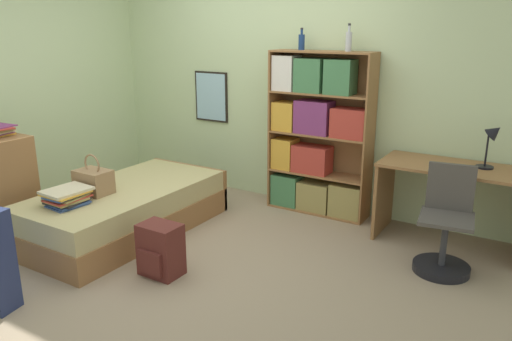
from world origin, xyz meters
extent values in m
plane|color=gray|center=(0.00, 0.00, 0.00)|extent=(14.00, 14.00, 0.00)
cube|color=beige|center=(0.00, 1.63, 1.30)|extent=(10.00, 0.06, 2.60)
cube|color=black|center=(-0.83, 1.58, 1.07)|extent=(0.45, 0.02, 0.57)
cube|color=#99C1D6|center=(-0.83, 1.57, 1.07)|extent=(0.41, 0.01, 0.53)
cube|color=beige|center=(-2.11, 0.00, 1.30)|extent=(0.06, 10.00, 2.60)
cube|color=olive|center=(-0.68, 0.00, 0.12)|extent=(0.97, 1.91, 0.24)
cube|color=tan|center=(-0.68, 0.00, 0.33)|extent=(0.94, 1.88, 0.20)
cube|color=olive|center=(-0.68, 0.94, 0.22)|extent=(0.97, 0.04, 0.43)
cube|color=#93704C|center=(-0.79, -0.24, 0.54)|extent=(0.31, 0.22, 0.21)
torus|color=#93704C|center=(-0.79, -0.24, 0.70)|extent=(0.19, 0.02, 0.19)
cube|color=#334C84|center=(-0.73, -0.59, 0.44)|extent=(0.26, 0.29, 0.01)
cube|color=#334C84|center=(-0.72, -0.57, 0.45)|extent=(0.27, 0.30, 0.01)
cube|color=#232328|center=(-0.75, -0.57, 0.46)|extent=(0.32, 0.31, 0.02)
cube|color=#99894C|center=(-0.74, -0.58, 0.48)|extent=(0.29, 0.29, 0.02)
cube|color=#B2382D|center=(-0.72, -0.58, 0.50)|extent=(0.24, 0.33, 0.01)
cube|color=#99894C|center=(-0.73, -0.58, 0.51)|extent=(0.30, 0.30, 0.01)
cube|color=#334C84|center=(-0.73, -0.58, 0.52)|extent=(0.24, 0.31, 0.01)
cube|color=gold|center=(-0.74, -0.58, 0.54)|extent=(0.29, 0.32, 0.01)
cube|color=beige|center=(-0.74, -0.56, 0.56)|extent=(0.31, 0.38, 0.02)
cube|color=olive|center=(-1.57, -0.62, 0.46)|extent=(0.50, 0.41, 0.92)
cube|color=olive|center=(0.11, 1.43, 0.82)|extent=(0.02, 0.29, 1.63)
cube|color=olive|center=(1.13, 1.43, 0.82)|extent=(0.02, 0.29, 1.63)
cube|color=olive|center=(0.62, 1.57, 0.82)|extent=(1.04, 0.01, 1.63)
cube|color=olive|center=(0.62, 1.43, 0.01)|extent=(1.01, 0.29, 0.02)
cube|color=olive|center=(0.62, 1.43, 0.41)|extent=(1.01, 0.29, 0.02)
cube|color=olive|center=(0.62, 1.43, 0.82)|extent=(1.01, 0.29, 0.02)
cube|color=olive|center=(0.62, 1.43, 1.22)|extent=(1.01, 0.29, 0.02)
cube|color=olive|center=(0.62, 1.43, 1.62)|extent=(1.01, 0.29, 0.02)
cube|color=#427A4C|center=(0.27, 1.41, 0.18)|extent=(0.29, 0.22, 0.33)
cube|color=#99894C|center=(0.60, 1.41, 0.16)|extent=(0.34, 0.22, 0.29)
cube|color=#99894C|center=(0.95, 1.41, 0.18)|extent=(0.32, 0.22, 0.33)
cube|color=gold|center=(0.24, 1.41, 0.57)|extent=(0.22, 0.22, 0.31)
cube|color=#B2382D|center=(0.55, 1.41, 0.56)|extent=(0.38, 0.22, 0.28)
cube|color=gold|center=(0.25, 1.41, 0.97)|extent=(0.24, 0.22, 0.29)
cube|color=#7A336B|center=(0.56, 1.41, 0.99)|extent=(0.36, 0.22, 0.33)
cube|color=#B2382D|center=(0.94, 1.41, 0.97)|extent=(0.34, 0.22, 0.28)
cube|color=silver|center=(0.24, 1.41, 1.41)|extent=(0.22, 0.22, 0.35)
cube|color=#427A4C|center=(0.51, 1.41, 1.40)|extent=(0.28, 0.22, 0.33)
cube|color=#427A4C|center=(0.82, 1.41, 1.40)|extent=(0.26, 0.22, 0.33)
cylinder|color=navy|center=(0.38, 1.45, 1.71)|extent=(0.06, 0.06, 0.15)
cylinder|color=navy|center=(0.38, 1.45, 1.80)|extent=(0.02, 0.02, 0.05)
cylinder|color=#232328|center=(0.38, 1.45, 1.83)|extent=(0.03, 0.03, 0.02)
cylinder|color=#B7BCC1|center=(0.87, 1.44, 1.72)|extent=(0.06, 0.06, 0.18)
cylinder|color=#B7BCC1|center=(0.87, 1.44, 1.84)|extent=(0.02, 0.02, 0.06)
cylinder|color=#232328|center=(0.87, 1.44, 1.87)|extent=(0.03, 0.03, 0.02)
cube|color=olive|center=(1.94, 1.29, 0.71)|extent=(1.22, 0.58, 0.02)
cube|color=olive|center=(1.35, 1.29, 0.35)|extent=(0.03, 0.54, 0.69)
cylinder|color=black|center=(2.17, 1.35, 0.73)|extent=(0.14, 0.14, 0.02)
cylinder|color=black|center=(2.17, 1.35, 0.87)|extent=(0.02, 0.02, 0.28)
cone|color=black|center=(2.21, 1.35, 1.04)|extent=(0.16, 0.12, 0.16)
cylinder|color=black|center=(2.02, 0.72, 0.03)|extent=(0.44, 0.44, 0.06)
cylinder|color=#333338|center=(2.02, 0.72, 0.22)|extent=(0.05, 0.05, 0.43)
cube|color=#47423D|center=(2.02, 0.72, 0.45)|extent=(0.45, 0.45, 0.03)
cube|color=#47423D|center=(1.99, 0.90, 0.65)|extent=(0.36, 0.09, 0.37)
cube|color=#56231E|center=(0.17, -0.46, 0.21)|extent=(0.32, 0.22, 0.41)
cube|color=#56231E|center=(0.17, -0.59, 0.14)|extent=(0.22, 0.03, 0.19)
camera|label=1|loc=(2.64, -3.07, 1.87)|focal=35.00mm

